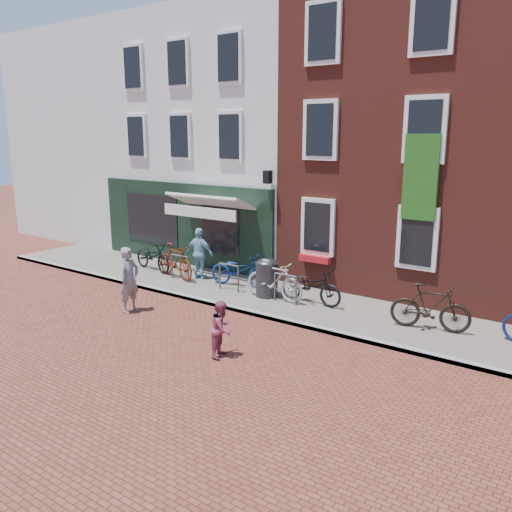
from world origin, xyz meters
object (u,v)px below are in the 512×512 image
Objects in this scene: bicycle_0 at (153,256)px; cafe_person at (200,254)px; litter_bin at (267,276)px; bicycle_3 at (274,280)px; bicycle_5 at (430,307)px; bicycle_2 at (239,270)px; bicycle_4 at (311,285)px; bicycle_1 at (176,261)px; woman at (129,280)px; boy at (222,329)px.

cafe_person is at bearing -75.72° from bicycle_0.
bicycle_3 is (0.36, -0.15, -0.05)m from litter_bin.
bicycle_5 is (7.54, -0.24, -0.27)m from cafe_person.
cafe_person is 1.60m from bicycle_2.
bicycle_3 is at bearing -21.75° from litter_bin.
bicycle_2 is at bearing 88.65° from bicycle_4.
litter_bin is 3.53m from bicycle_1.
woman is (-2.38, -3.03, 0.17)m from litter_bin.
litter_bin is 0.61× the size of bicycle_2.
bicycle_3 is 4.34m from bicycle_5.
bicycle_2 is (-2.77, 4.22, -0.01)m from boy.
litter_bin is at bearing -81.64° from bicycle_0.
litter_bin is 2.86m from cafe_person.
cafe_person reaches higher than litter_bin.
woman reaches higher than litter_bin.
bicycle_1 is 0.97× the size of bicycle_4.
litter_bin is 0.61× the size of bicycle_0.
bicycle_4 is at bearing 7.78° from litter_bin.
boy is 6.27m from bicycle_1.
bicycle_1 is 3.89m from bicycle_3.
bicycle_4 is (-0.15, 4.04, -0.01)m from boy.
bicycle_0 is at bearing 78.13° from bicycle_5.
cafe_person reaches higher than bicycle_5.
bicycle_1 is 1.00× the size of bicycle_3.
woman is 3.36m from cafe_person.
litter_bin is 4.70m from bicycle_5.
cafe_person is at bearing 174.04° from litter_bin.
bicycle_5 reaches higher than bicycle_0.
litter_bin reaches higher than bicycle_2.
bicycle_2 is (1.11, 3.39, -0.28)m from woman.
bicycle_3 is 1.00× the size of bicycle_5.
bicycle_1 is at bearing 16.30° from woman.
cafe_person is at bearing 31.84° from boy.
boy is 7.51m from bicycle_0.
bicycle_5 is at bearing -53.66° from boy.
bicycle_2 is 1.00× the size of bicycle_4.
bicycle_2 is at bearing -65.23° from bicycle_1.
bicycle_5 is at bearing -103.68° from bicycle_2.
cafe_person is 0.86× the size of bicycle_0.
bicycle_1 and bicycle_3 have the same top height.
bicycle_0 is 1.03× the size of bicycle_3.
bicycle_3 is (-1.14, 3.71, 0.04)m from boy.
litter_bin is 0.63× the size of bicycle_1.
bicycle_5 is at bearing -80.44° from bicycle_0.
bicycle_3 and bicycle_5 have the same top height.
bicycle_0 is (-4.85, 0.15, -0.11)m from litter_bin.
boy is at bearing -112.13° from bicycle_0.
bicycle_4 is (6.21, 0.04, 0.00)m from bicycle_0.
woman is at bearing 89.93° from cafe_person.
bicycle_1 is at bearing 90.95° from bicycle_2.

